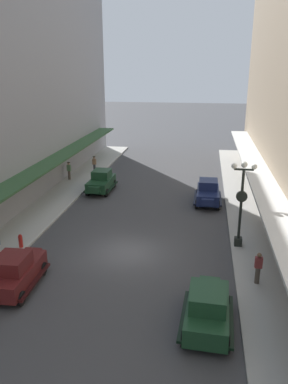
{
  "coord_description": "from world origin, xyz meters",
  "views": [
    {
      "loc": [
        4.16,
        -20.0,
        10.35
      ],
      "look_at": [
        0.0,
        6.0,
        1.8
      ],
      "focal_mm": 36.1,
      "sensor_mm": 36.0,
      "label": 1
    }
  ],
  "objects_px": {
    "parked_car_2": "(208,192)",
    "pedestrian_3": "(249,170)",
    "lamp_post_with_clock": "(241,201)",
    "pedestrian_1": "(258,268)",
    "pedestrian_5": "(94,164)",
    "parked_car_3": "(101,181)",
    "pedestrian_0": "(69,171)",
    "parked_car_0": "(15,271)",
    "fire_hydrant": "(21,241)",
    "parked_car_1": "(208,307)"
  },
  "relations": [
    {
      "from": "parked_car_3",
      "to": "lamp_post_with_clock",
      "type": "xyz_separation_m",
      "value": [
        10.99,
        -9.49,
        2.04
      ]
    },
    {
      "from": "lamp_post_with_clock",
      "to": "pedestrian_5",
      "type": "height_order",
      "value": "lamp_post_with_clock"
    },
    {
      "from": "parked_car_3",
      "to": "pedestrian_0",
      "type": "xyz_separation_m",
      "value": [
        -3.84,
        2.59,
        0.07
      ]
    },
    {
      "from": "lamp_post_with_clock",
      "to": "pedestrian_1",
      "type": "xyz_separation_m",
      "value": [
        0.63,
        -4.2,
        -2.0
      ]
    },
    {
      "from": "lamp_post_with_clock",
      "to": "pedestrian_3",
      "type": "relative_size",
      "value": 3.09
    },
    {
      "from": "parked_car_2",
      "to": "pedestrian_3",
      "type": "height_order",
      "value": "parked_car_2"
    },
    {
      "from": "parked_car_0",
      "to": "pedestrian_5",
      "type": "distance_m",
      "value": 21.25
    },
    {
      "from": "parked_car_3",
      "to": "fire_hydrant",
      "type": "bearing_deg",
      "value": -98.49
    },
    {
      "from": "lamp_post_with_clock",
      "to": "pedestrian_1",
      "type": "distance_m",
      "value": 4.69
    },
    {
      "from": "parked_car_3",
      "to": "pedestrian_5",
      "type": "xyz_separation_m",
      "value": [
        -2.16,
        5.38,
        0.07
      ]
    },
    {
      "from": "parked_car_0",
      "to": "parked_car_2",
      "type": "distance_m",
      "value": 16.86
    },
    {
      "from": "parked_car_2",
      "to": "parked_car_3",
      "type": "height_order",
      "value": "same"
    },
    {
      "from": "fire_hydrant",
      "to": "parked_car_3",
      "type": "bearing_deg",
      "value": 81.51
    },
    {
      "from": "parked_car_2",
      "to": "parked_car_3",
      "type": "xyz_separation_m",
      "value": [
        -9.17,
        1.66,
        0.0
      ]
    },
    {
      "from": "pedestrian_5",
      "to": "parked_car_1",
      "type": "bearing_deg",
      "value": -63.44
    },
    {
      "from": "fire_hydrant",
      "to": "pedestrian_0",
      "type": "xyz_separation_m",
      "value": [
        -2.08,
        14.37,
        0.45
      ]
    },
    {
      "from": "parked_car_1",
      "to": "fire_hydrant",
      "type": "height_order",
      "value": "parked_car_1"
    },
    {
      "from": "lamp_post_with_clock",
      "to": "pedestrian_5",
      "type": "bearing_deg",
      "value": 131.51
    },
    {
      "from": "lamp_post_with_clock",
      "to": "parked_car_2",
      "type": "bearing_deg",
      "value": 103.11
    },
    {
      "from": "parked_car_1",
      "to": "pedestrian_5",
      "type": "xyz_separation_m",
      "value": [
        -11.35,
        22.7,
        0.07
      ]
    },
    {
      "from": "fire_hydrant",
      "to": "parked_car_1",
      "type": "bearing_deg",
      "value": -26.89
    },
    {
      "from": "parked_car_1",
      "to": "pedestrian_3",
      "type": "height_order",
      "value": "parked_car_1"
    },
    {
      "from": "parked_car_3",
      "to": "pedestrian_5",
      "type": "height_order",
      "value": "parked_car_3"
    },
    {
      "from": "parked_car_0",
      "to": "pedestrian_3",
      "type": "bearing_deg",
      "value": 58.49
    },
    {
      "from": "pedestrian_5",
      "to": "pedestrian_0",
      "type": "bearing_deg",
      "value": -121.03
    },
    {
      "from": "parked_car_3",
      "to": "pedestrian_1",
      "type": "relative_size",
      "value": 2.61
    },
    {
      "from": "lamp_post_with_clock",
      "to": "pedestrian_5",
      "type": "relative_size",
      "value": 3.09
    },
    {
      "from": "pedestrian_1",
      "to": "parked_car_1",
      "type": "bearing_deg",
      "value": -123.79
    },
    {
      "from": "fire_hydrant",
      "to": "pedestrian_1",
      "type": "relative_size",
      "value": 0.5
    },
    {
      "from": "parked_car_2",
      "to": "pedestrian_3",
      "type": "relative_size",
      "value": 2.55
    },
    {
      "from": "pedestrian_1",
      "to": "lamp_post_with_clock",
      "type": "bearing_deg",
      "value": 98.5
    },
    {
      "from": "pedestrian_0",
      "to": "pedestrian_5",
      "type": "xyz_separation_m",
      "value": [
        1.67,
        2.78,
        0.0
      ]
    },
    {
      "from": "lamp_post_with_clock",
      "to": "pedestrian_0",
      "type": "distance_m",
      "value": 19.23
    },
    {
      "from": "pedestrian_0",
      "to": "pedestrian_1",
      "type": "bearing_deg",
      "value": -46.49
    },
    {
      "from": "parked_car_1",
      "to": "pedestrian_3",
      "type": "relative_size",
      "value": 2.58
    },
    {
      "from": "parked_car_2",
      "to": "pedestrian_1",
      "type": "height_order",
      "value": "parked_car_2"
    },
    {
      "from": "parked_car_0",
      "to": "parked_car_1",
      "type": "bearing_deg",
      "value": -9.54
    },
    {
      "from": "lamp_post_with_clock",
      "to": "pedestrian_3",
      "type": "xyz_separation_m",
      "value": [
        2.04,
        15.04,
        -1.97
      ]
    },
    {
      "from": "parked_car_2",
      "to": "pedestrian_5",
      "type": "xyz_separation_m",
      "value": [
        -11.33,
        7.03,
        0.07
      ]
    },
    {
      "from": "fire_hydrant",
      "to": "pedestrian_5",
      "type": "height_order",
      "value": "pedestrian_5"
    },
    {
      "from": "parked_car_1",
      "to": "lamp_post_with_clock",
      "type": "bearing_deg",
      "value": 77.02
    },
    {
      "from": "fire_hydrant",
      "to": "pedestrian_5",
      "type": "xyz_separation_m",
      "value": [
        -0.41,
        17.15,
        0.45
      ]
    },
    {
      "from": "lamp_post_with_clock",
      "to": "pedestrian_3",
      "type": "height_order",
      "value": "lamp_post_with_clock"
    },
    {
      "from": "parked_car_3",
      "to": "lamp_post_with_clock",
      "type": "bearing_deg",
      "value": -40.8
    },
    {
      "from": "parked_car_2",
      "to": "pedestrian_5",
      "type": "bearing_deg",
      "value": 148.18
    },
    {
      "from": "parked_car_0",
      "to": "fire_hydrant",
      "type": "relative_size",
      "value": 5.25
    },
    {
      "from": "parked_car_2",
      "to": "pedestrian_1",
      "type": "relative_size",
      "value": 2.6
    },
    {
      "from": "lamp_post_with_clock",
      "to": "parked_car_0",
      "type": "bearing_deg",
      "value": -150.34
    },
    {
      "from": "parked_car_3",
      "to": "pedestrian_3",
      "type": "height_order",
      "value": "parked_car_3"
    },
    {
      "from": "pedestrian_1",
      "to": "pedestrian_0",
      "type": "bearing_deg",
      "value": 133.51
    }
  ]
}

